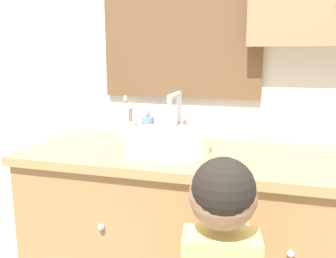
% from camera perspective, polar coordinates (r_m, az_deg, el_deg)
% --- Properties ---
extents(wall_back, '(3.20, 0.18, 2.50)m').
position_cam_1_polar(wall_back, '(1.74, 8.19, 12.82)').
color(wall_back, silver).
rests_on(wall_back, ground_plane).
extents(vanity_counter, '(1.48, 0.55, 0.84)m').
position_cam_1_polar(vanity_counter, '(1.66, 5.35, -17.79)').
color(vanity_counter, '#A37A4C').
rests_on(vanity_counter, ground_plane).
extents(sink_basin, '(0.35, 0.40, 0.23)m').
position_cam_1_polar(sink_basin, '(1.51, -0.14, -1.75)').
color(sink_basin, white).
rests_on(sink_basin, vanity_counter).
extents(toothbrush_holder, '(0.09, 0.09, 0.20)m').
position_cam_1_polar(toothbrush_holder, '(1.77, -6.07, 0.13)').
color(toothbrush_holder, silver).
rests_on(toothbrush_holder, vanity_counter).
extents(soap_dispenser, '(0.06, 0.06, 0.14)m').
position_cam_1_polar(soap_dispenser, '(1.74, -3.04, 0.35)').
color(soap_dispenser, '#6B93B2').
rests_on(soap_dispenser, vanity_counter).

